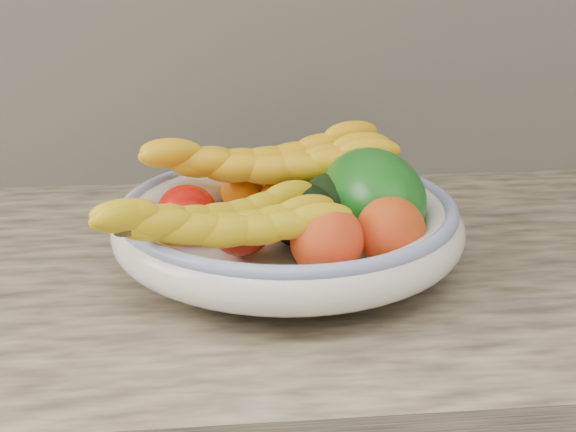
% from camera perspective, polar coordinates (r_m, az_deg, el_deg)
% --- Properties ---
extents(fruit_bowl, '(0.39, 0.39, 0.08)m').
position_cam_1_polar(fruit_bowl, '(0.98, 0.00, -0.63)').
color(fruit_bowl, white).
rests_on(fruit_bowl, kitchen_counter).
extents(clementine_back_left, '(0.07, 0.07, 0.05)m').
position_cam_1_polar(clementine_back_left, '(1.08, -2.97, 1.62)').
color(clementine_back_left, orange).
rests_on(clementine_back_left, fruit_bowl).
extents(clementine_back_right, '(0.07, 0.07, 0.05)m').
position_cam_1_polar(clementine_back_right, '(1.09, 0.86, 1.83)').
color(clementine_back_right, '#FF5B05').
rests_on(clementine_back_right, fruit_bowl).
extents(clementine_back_mid, '(0.06, 0.06, 0.05)m').
position_cam_1_polar(clementine_back_mid, '(1.05, -0.48, 1.15)').
color(clementine_back_mid, '#F06305').
rests_on(clementine_back_mid, fruit_bowl).
extents(tomato_left, '(0.07, 0.07, 0.06)m').
position_cam_1_polar(tomato_left, '(0.99, -6.56, 0.24)').
color(tomato_left, '#BF0C05').
rests_on(tomato_left, fruit_bowl).
extents(tomato_near_left, '(0.08, 0.08, 0.06)m').
position_cam_1_polar(tomato_near_left, '(0.94, -3.11, -0.74)').
color(tomato_near_left, '#A4180D').
rests_on(tomato_near_left, fruit_bowl).
extents(avocado_center, '(0.12, 0.13, 0.07)m').
position_cam_1_polar(avocado_center, '(0.97, 0.78, 0.12)').
color(avocado_center, black).
rests_on(avocado_center, fruit_bowl).
extents(avocado_right, '(0.08, 0.11, 0.07)m').
position_cam_1_polar(avocado_right, '(1.00, 2.76, 0.72)').
color(avocado_right, black).
rests_on(avocado_right, fruit_bowl).
extents(green_mango, '(0.18, 0.19, 0.13)m').
position_cam_1_polar(green_mango, '(0.99, 5.49, 1.21)').
color(green_mango, '#105711').
rests_on(green_mango, fruit_bowl).
extents(peach_front, '(0.09, 0.09, 0.08)m').
position_cam_1_polar(peach_front, '(0.89, 2.53, -1.59)').
color(peach_front, orange).
rests_on(peach_front, fruit_bowl).
extents(peach_right, '(0.10, 0.10, 0.07)m').
position_cam_1_polar(peach_right, '(0.92, 6.65, -0.98)').
color(peach_right, orange).
rests_on(peach_right, fruit_bowl).
extents(banana_bunch_back, '(0.33, 0.15, 0.09)m').
position_cam_1_polar(banana_bunch_back, '(1.05, -1.32, 3.09)').
color(banana_bunch_back, yellow).
rests_on(banana_bunch_back, fruit_bowl).
extents(banana_bunch_front, '(0.29, 0.19, 0.08)m').
position_cam_1_polar(banana_bunch_front, '(0.88, -4.47, -0.85)').
color(banana_bunch_front, yellow).
rests_on(banana_bunch_front, fruit_bowl).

